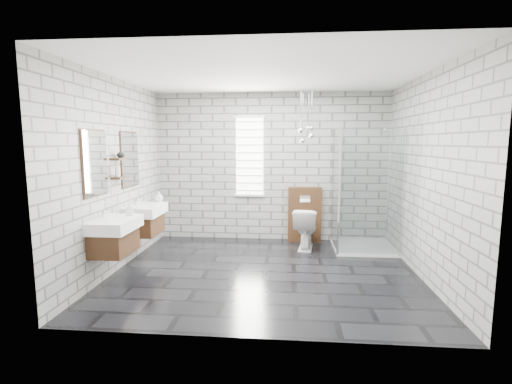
# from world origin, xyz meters

# --- Properties ---
(floor) EXTENTS (4.20, 3.60, 0.02)m
(floor) POSITION_xyz_m (0.00, 0.00, -0.01)
(floor) COLOR black
(floor) RESTS_ON ground
(ceiling) EXTENTS (4.20, 3.60, 0.02)m
(ceiling) POSITION_xyz_m (0.00, 0.00, 2.71)
(ceiling) COLOR white
(ceiling) RESTS_ON wall_back
(wall_back) EXTENTS (4.20, 0.02, 2.70)m
(wall_back) POSITION_xyz_m (0.00, 1.81, 1.35)
(wall_back) COLOR #999A94
(wall_back) RESTS_ON floor
(wall_front) EXTENTS (4.20, 0.02, 2.70)m
(wall_front) POSITION_xyz_m (0.00, -1.81, 1.35)
(wall_front) COLOR #999A94
(wall_front) RESTS_ON floor
(wall_left) EXTENTS (0.02, 3.60, 2.70)m
(wall_left) POSITION_xyz_m (-2.11, 0.00, 1.35)
(wall_left) COLOR #999A94
(wall_left) RESTS_ON floor
(wall_right) EXTENTS (0.02, 3.60, 2.70)m
(wall_right) POSITION_xyz_m (2.11, 0.00, 1.35)
(wall_right) COLOR #999A94
(wall_right) RESTS_ON floor
(vanity_left) EXTENTS (0.47, 0.70, 1.57)m
(vanity_left) POSITION_xyz_m (-1.91, -0.60, 0.76)
(vanity_left) COLOR #422714
(vanity_left) RESTS_ON wall_left
(vanity_right) EXTENTS (0.47, 0.70, 1.57)m
(vanity_right) POSITION_xyz_m (-1.91, 0.43, 0.76)
(vanity_right) COLOR #422714
(vanity_right) RESTS_ON wall_left
(shelf_lower) EXTENTS (0.14, 0.30, 0.03)m
(shelf_lower) POSITION_xyz_m (-2.03, -0.05, 1.32)
(shelf_lower) COLOR #422714
(shelf_lower) RESTS_ON wall_left
(shelf_upper) EXTENTS (0.14, 0.30, 0.03)m
(shelf_upper) POSITION_xyz_m (-2.03, -0.05, 1.58)
(shelf_upper) COLOR #422714
(shelf_upper) RESTS_ON wall_left
(window) EXTENTS (0.56, 0.05, 1.48)m
(window) POSITION_xyz_m (-0.40, 1.78, 1.55)
(window) COLOR white
(window) RESTS_ON wall_back
(cistern_panel) EXTENTS (0.60, 0.20, 1.00)m
(cistern_panel) POSITION_xyz_m (0.62, 1.70, 0.50)
(cistern_panel) COLOR #422714
(cistern_panel) RESTS_ON floor
(flush_plate) EXTENTS (0.18, 0.01, 0.12)m
(flush_plate) POSITION_xyz_m (0.62, 1.60, 0.80)
(flush_plate) COLOR silver
(flush_plate) RESTS_ON cistern_panel
(shower_enclosure) EXTENTS (1.00, 1.00, 2.03)m
(shower_enclosure) POSITION_xyz_m (1.50, 1.18, 0.50)
(shower_enclosure) COLOR white
(shower_enclosure) RESTS_ON floor
(pendant_cluster) EXTENTS (0.28, 0.24, 0.91)m
(pendant_cluster) POSITION_xyz_m (0.62, 1.38, 1.98)
(pendant_cluster) COLOR silver
(pendant_cluster) RESTS_ON ceiling
(toilet) EXTENTS (0.47, 0.73, 0.70)m
(toilet) POSITION_xyz_m (0.62, 1.25, 0.35)
(toilet) COLOR white
(toilet) RESTS_ON floor
(soap_bottle_a) EXTENTS (0.10, 0.10, 0.18)m
(soap_bottle_a) POSITION_xyz_m (-1.77, -0.37, 0.94)
(soap_bottle_a) COLOR #B2B2B2
(soap_bottle_a) RESTS_ON vanity_left
(soap_bottle_b) EXTENTS (0.17, 0.17, 0.17)m
(soap_bottle_b) POSITION_xyz_m (-1.78, 0.78, 0.93)
(soap_bottle_b) COLOR #B2B2B2
(soap_bottle_b) RESTS_ON vanity_right
(soap_bottle_c) EXTENTS (0.08, 0.08, 0.19)m
(soap_bottle_c) POSITION_xyz_m (-2.02, -0.14, 1.43)
(soap_bottle_c) COLOR #B2B2B2
(soap_bottle_c) RESTS_ON shelf_lower
(vase) EXTENTS (0.13, 0.13, 0.11)m
(vase) POSITION_xyz_m (-2.02, -0.01, 1.65)
(vase) COLOR #B2B2B2
(vase) RESTS_ON shelf_upper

